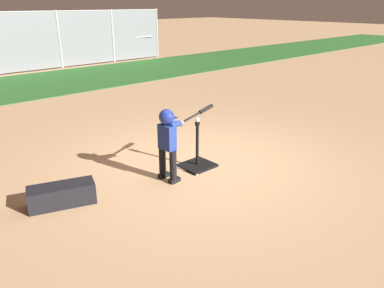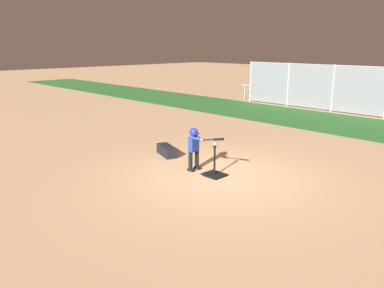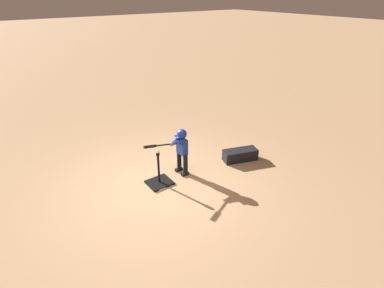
# 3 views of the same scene
# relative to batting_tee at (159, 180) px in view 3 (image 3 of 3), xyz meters

# --- Properties ---
(ground_plane) EXTENTS (90.00, 90.00, 0.00)m
(ground_plane) POSITION_rel_batting_tee_xyz_m (0.15, 0.06, -0.09)
(ground_plane) COLOR tan
(home_plate) EXTENTS (0.49, 0.49, 0.02)m
(home_plate) POSITION_rel_batting_tee_xyz_m (-0.04, 0.01, -0.08)
(home_plate) COLOR white
(home_plate) RESTS_ON ground_plane
(batting_tee) EXTENTS (0.52, 0.47, 0.76)m
(batting_tee) POSITION_rel_batting_tee_xyz_m (0.00, 0.00, 0.00)
(batting_tee) COLOR black
(batting_tee) RESTS_ON ground_plane
(batter_child) EXTENTS (1.07, 0.35, 1.10)m
(batter_child) POSITION_rel_batting_tee_xyz_m (-0.61, -0.06, 0.61)
(batter_child) COLOR black
(batter_child) RESTS_ON ground_plane
(baseball) EXTENTS (0.07, 0.07, 0.07)m
(baseball) POSITION_rel_batting_tee_xyz_m (0.00, 0.00, 0.71)
(baseball) COLOR white
(baseball) RESTS_ON batting_tee
(equipment_bag) EXTENTS (0.90, 0.58, 0.28)m
(equipment_bag) POSITION_rel_batting_tee_xyz_m (-2.14, 0.30, 0.05)
(equipment_bag) COLOR black
(equipment_bag) RESTS_ON ground_plane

